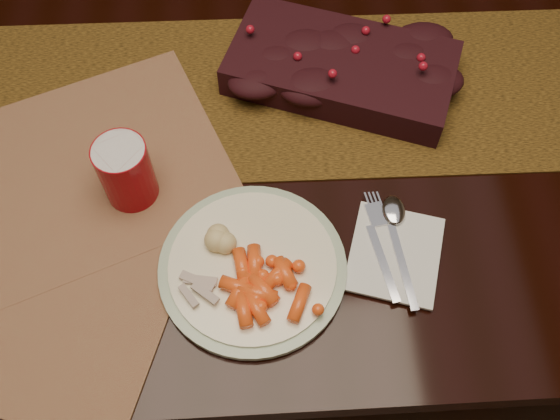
{
  "coord_description": "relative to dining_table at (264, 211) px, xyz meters",
  "views": [
    {
      "loc": [
        -0.0,
        -0.66,
        1.53
      ],
      "look_at": [
        0.02,
        -0.24,
        0.8
      ],
      "focal_mm": 40.0,
      "sensor_mm": 36.0,
      "label": 1
    }
  ],
  "objects": [
    {
      "name": "table_runner",
      "position": [
        0.03,
        0.0,
        0.38
      ],
      "size": [
        1.66,
        0.36,
        0.0
      ],
      "primitive_type": "cube",
      "rotation": [
        0.0,
        0.0,
        -0.01
      ],
      "color": "#3B1E03",
      "rests_on": "dining_table"
    },
    {
      "name": "baby_carrots",
      "position": [
        0.01,
        -0.34,
        0.4
      ],
      "size": [
        0.11,
        0.1,
        0.02
      ],
      "primitive_type": null,
      "rotation": [
        0.0,
        0.0,
        0.04
      ],
      "color": "#FF5318",
      "rests_on": "dinner_plate"
    },
    {
      "name": "floor",
      "position": [
        0.0,
        0.0,
        -0.38
      ],
      "size": [
        5.0,
        5.0,
        0.0
      ],
      "primitive_type": "plane",
      "color": "black",
      "rests_on": "ground"
    },
    {
      "name": "red_cup",
      "position": [
        -0.19,
        -0.17,
        0.43
      ],
      "size": [
        0.1,
        0.1,
        0.1
      ],
      "primitive_type": "cylinder",
      "rotation": [
        0.0,
        0.0,
        -0.36
      ],
      "color": "#98060E",
      "rests_on": "placemat_main"
    },
    {
      "name": "centerpiece",
      "position": [
        0.13,
        0.03,
        0.41
      ],
      "size": [
        0.39,
        0.3,
        0.07
      ],
      "primitive_type": null,
      "rotation": [
        0.0,
        0.0,
        -0.36
      ],
      "color": "black",
      "rests_on": "table_runner"
    },
    {
      "name": "placemat_second",
      "position": [
        -0.33,
        -0.33,
        0.38
      ],
      "size": [
        0.47,
        0.41,
        0.0
      ],
      "primitive_type": "cube",
      "rotation": [
        0.0,
        0.0,
        -0.31
      ],
      "color": "brown",
      "rests_on": "dining_table"
    },
    {
      "name": "placemat_main",
      "position": [
        -0.29,
        -0.14,
        0.38
      ],
      "size": [
        0.56,
        0.49,
        0.0
      ],
      "primitive_type": "cube",
      "rotation": [
        0.0,
        0.0,
        0.38
      ],
      "color": "#996943",
      "rests_on": "dining_table"
    },
    {
      "name": "mashed_potatoes",
      "position": [
        -0.05,
        -0.27,
        0.42
      ],
      "size": [
        0.08,
        0.07,
        0.04
      ],
      "primitive_type": null,
      "rotation": [
        0.0,
        0.0,
        -0.05
      ],
      "color": "beige",
      "rests_on": "dinner_plate"
    },
    {
      "name": "napkin",
      "position": [
        0.18,
        -0.3,
        0.38
      ],
      "size": [
        0.16,
        0.17,
        0.0
      ],
      "primitive_type": "cube",
      "rotation": [
        0.0,
        0.0,
        -0.3
      ],
      "color": "white",
      "rests_on": "placemat_main"
    },
    {
      "name": "dinner_plate",
      "position": [
        -0.02,
        -0.31,
        0.39
      ],
      "size": [
        0.26,
        0.26,
        0.01
      ],
      "primitive_type": "cylinder",
      "rotation": [
        0.0,
        0.0,
        -0.01
      ],
      "color": "white",
      "rests_on": "placemat_main"
    },
    {
      "name": "fork",
      "position": [
        0.16,
        -0.29,
        0.39
      ],
      "size": [
        0.05,
        0.15,
        0.0
      ],
      "primitive_type": null,
      "rotation": [
        0.0,
        0.0,
        0.18
      ],
      "color": "silver",
      "rests_on": "napkin"
    },
    {
      "name": "turkey_shreds",
      "position": [
        -0.09,
        -0.34,
        0.4
      ],
      "size": [
        0.07,
        0.06,
        0.01
      ],
      "primitive_type": null,
      "rotation": [
        0.0,
        0.0,
        -0.14
      ],
      "color": "#A59792",
      "rests_on": "dinner_plate"
    },
    {
      "name": "spoon",
      "position": [
        0.18,
        -0.29,
        0.39
      ],
      "size": [
        0.05,
        0.16,
        0.0
      ],
      "primitive_type": null,
      "rotation": [
        0.0,
        0.0,
        0.1
      ],
      "color": "white",
      "rests_on": "napkin"
    },
    {
      "name": "dining_table",
      "position": [
        0.0,
        0.0,
        0.0
      ],
      "size": [
        1.8,
        1.0,
        0.75
      ],
      "primitive_type": "cube",
      "color": "black",
      "rests_on": "floor"
    }
  ]
}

